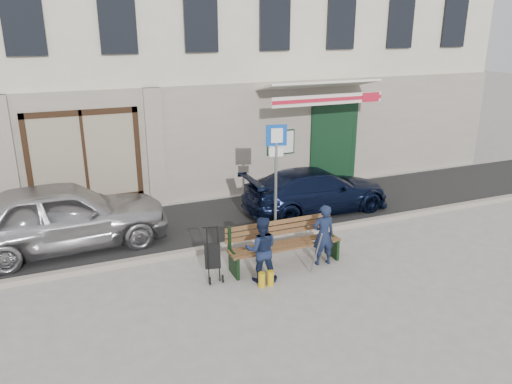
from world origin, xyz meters
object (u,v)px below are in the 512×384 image
car_navy (317,190)px  stroller (213,257)px  car_silver (63,216)px  man (323,235)px  woman (261,249)px  bench (283,245)px  parking_sign (276,162)px

car_navy → stroller: 4.49m
car_silver → car_navy: car_silver is taller
man → woman: woman is taller
man → woman: (-1.45, -0.15, 0.01)m
car_silver → stroller: car_silver is taller
stroller → man: bearing=6.5°
car_silver → bench: 4.87m
stroller → parking_sign: bearing=51.0°
stroller → car_navy: bearing=47.4°
woman → stroller: (-0.85, 0.41, -0.19)m
car_silver → car_navy: (6.29, -0.07, -0.19)m
parking_sign → woman: (-1.24, -2.05, -1.09)m
man → stroller: size_ratio=1.24×
car_silver → stroller: (2.59, -2.62, -0.30)m
bench → stroller: 1.50m
car_silver → stroller: size_ratio=4.30×
parking_sign → man: size_ratio=2.01×
parking_sign → man: bearing=-70.8°
car_navy → stroller: bearing=124.5°
car_silver → woman: (3.44, -3.03, -0.11)m
car_silver → man: size_ratio=3.45×
bench → man: man is taller
bench → stroller: size_ratio=2.29×
stroller → car_silver: bearing=147.6°
bench → woman: (-0.65, -0.41, 0.20)m
car_navy → stroller: (-3.70, -2.54, -0.11)m
car_silver → woman: size_ratio=3.42×
bench → man: (0.80, -0.26, 0.19)m
bench → woman: woman is taller
parking_sign → stroller: 2.95m
woman → parking_sign: bearing=-103.6°
man → stroller: (-2.30, 0.26, -0.19)m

